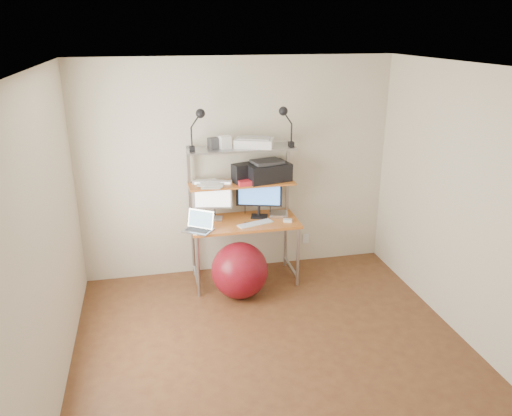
# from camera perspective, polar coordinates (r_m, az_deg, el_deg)

# --- Properties ---
(room) EXTENTS (3.60, 3.60, 3.60)m
(room) POSITION_cam_1_polar(r_m,az_deg,el_deg) (4.09, 2.50, -2.08)
(room) COLOR brown
(room) RESTS_ON ground
(computer_desk) EXTENTS (1.20, 0.60, 1.57)m
(computer_desk) POSITION_cam_1_polar(r_m,az_deg,el_deg) (5.57, -1.50, 0.81)
(computer_desk) COLOR #C96727
(computer_desk) RESTS_ON ground
(desktop) EXTENTS (1.20, 0.60, 0.00)m
(desktop) POSITION_cam_1_polar(r_m,az_deg,el_deg) (5.59, -1.36, -1.49)
(desktop) COLOR #C96727
(desktop) RESTS_ON computer_desk
(mid_shelf) EXTENTS (1.18, 0.34, 0.00)m
(mid_shelf) POSITION_cam_1_polar(r_m,az_deg,el_deg) (5.57, -1.65, 2.93)
(mid_shelf) COLOR #C96727
(mid_shelf) RESTS_ON computer_desk
(top_shelf) EXTENTS (1.18, 0.34, 0.00)m
(top_shelf) POSITION_cam_1_polar(r_m,az_deg,el_deg) (5.47, -1.69, 6.94)
(top_shelf) COLOR #A1A2A6
(top_shelf) RESTS_ON computer_desk
(floor) EXTENTS (3.60, 3.60, 0.00)m
(floor) POSITION_cam_1_polar(r_m,az_deg,el_deg) (4.71, 2.26, -16.31)
(floor) COLOR brown
(floor) RESTS_ON ground
(wall_outlet) EXTENTS (0.08, 0.01, 0.12)m
(wall_outlet) POSITION_cam_1_polar(r_m,az_deg,el_deg) (6.26, 5.72, -3.48)
(wall_outlet) COLOR silver
(wall_outlet) RESTS_ON room
(monitor_silver) EXTENTS (0.44, 0.19, 0.49)m
(monitor_silver) POSITION_cam_1_polar(r_m,az_deg,el_deg) (5.58, -4.99, 1.28)
(monitor_silver) COLOR #A7A7AB
(monitor_silver) RESTS_ON desktop
(monitor_black) EXTENTS (0.51, 0.21, 0.52)m
(monitor_black) POSITION_cam_1_polar(r_m,az_deg,el_deg) (5.63, 0.34, 1.50)
(monitor_black) COLOR black
(monitor_black) RESTS_ON desktop
(laptop) EXTENTS (0.38, 0.36, 0.26)m
(laptop) POSITION_cam_1_polar(r_m,az_deg,el_deg) (5.36, -6.50, -2.06)
(laptop) COLOR #B8B7BC
(laptop) RESTS_ON desktop
(keyboard) EXTENTS (0.42, 0.23, 0.01)m
(keyboard) POSITION_cam_1_polar(r_m,az_deg,el_deg) (5.49, -0.08, -1.80)
(keyboard) COLOR silver
(keyboard) RESTS_ON desktop
(mouse) EXTENTS (0.11, 0.09, 0.03)m
(mouse) POSITION_cam_1_polar(r_m,az_deg,el_deg) (5.57, 3.63, -1.43)
(mouse) COLOR silver
(mouse) RESTS_ON desktop
(mac_mini) EXTENTS (0.25, 0.25, 0.04)m
(mac_mini) POSITION_cam_1_polar(r_m,az_deg,el_deg) (5.73, 2.59, -0.70)
(mac_mini) COLOR #B8B7BC
(mac_mini) RESTS_ON desktop
(phone) EXTENTS (0.07, 0.12, 0.01)m
(phone) POSITION_cam_1_polar(r_m,az_deg,el_deg) (5.47, -0.89, -1.89)
(phone) COLOR black
(phone) RESTS_ON desktop
(printer) EXTENTS (0.55, 0.43, 0.23)m
(printer) POSITION_cam_1_polar(r_m,az_deg,el_deg) (5.63, 1.26, 4.26)
(printer) COLOR black
(printer) RESTS_ON mid_shelf
(nas_cube) EXTENTS (0.18, 0.18, 0.21)m
(nas_cube) POSITION_cam_1_polar(r_m,az_deg,el_deg) (5.54, -1.89, 3.96)
(nas_cube) COLOR black
(nas_cube) RESTS_ON mid_shelf
(red_box) EXTENTS (0.20, 0.15, 0.05)m
(red_box) POSITION_cam_1_polar(r_m,az_deg,el_deg) (5.48, -1.09, 2.94)
(red_box) COLOR red
(red_box) RESTS_ON mid_shelf
(scanner) EXTENTS (0.47, 0.39, 0.11)m
(scanner) POSITION_cam_1_polar(r_m,az_deg,el_deg) (5.47, -0.22, 7.51)
(scanner) COLOR silver
(scanner) RESTS_ON top_shelf
(box_white) EXTENTS (0.14, 0.12, 0.14)m
(box_white) POSITION_cam_1_polar(r_m,az_deg,el_deg) (5.41, -3.56, 7.52)
(box_white) COLOR silver
(box_white) RESTS_ON top_shelf
(box_grey) EXTENTS (0.14, 0.14, 0.11)m
(box_grey) POSITION_cam_1_polar(r_m,az_deg,el_deg) (5.44, -4.85, 7.41)
(box_grey) COLOR #323134
(box_grey) RESTS_ON top_shelf
(clip_lamp_left) EXTENTS (0.18, 0.10, 0.44)m
(clip_lamp_left) POSITION_cam_1_polar(r_m,az_deg,el_deg) (5.26, -6.58, 9.91)
(clip_lamp_left) COLOR black
(clip_lamp_left) RESTS_ON top_shelf
(clip_lamp_right) EXTENTS (0.18, 0.10, 0.44)m
(clip_lamp_right) POSITION_cam_1_polar(r_m,az_deg,el_deg) (5.42, 3.33, 10.27)
(clip_lamp_right) COLOR black
(clip_lamp_right) RESTS_ON top_shelf
(exercise_ball) EXTENTS (0.62, 0.62, 0.62)m
(exercise_ball) POSITION_cam_1_polar(r_m,az_deg,el_deg) (5.44, -1.88, -7.14)
(exercise_ball) COLOR maroon
(exercise_ball) RESTS_ON floor
(paper_stack) EXTENTS (0.37, 0.40, 0.02)m
(paper_stack) POSITION_cam_1_polar(r_m,az_deg,el_deg) (5.51, -5.31, 2.80)
(paper_stack) COLOR white
(paper_stack) RESTS_ON mid_shelf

